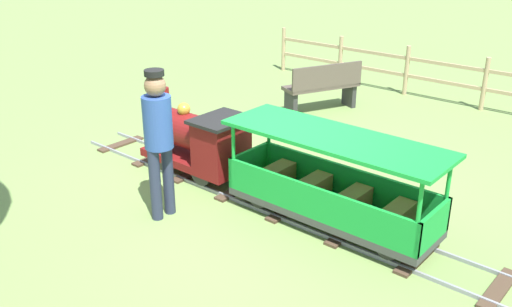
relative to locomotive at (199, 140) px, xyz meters
The scene contains 7 objects.
ground_plane 1.16m from the locomotive, 90.00° to the right, with size 60.00×60.00×0.00m, color #75934C.
track 1.14m from the locomotive, 90.00° to the right, with size 0.71×6.05×0.04m.
locomotive is the anchor object (origin of this frame).
passenger_car 1.94m from the locomotive, 90.00° to the right, with size 0.77×2.35×0.97m.
conductor_person 1.17m from the locomotive, 155.85° to the right, with size 0.30×0.30×1.62m.
park_bench 3.17m from the locomotive, ahead, with size 1.35×0.90×0.82m.
fence_section 5.05m from the locomotive, 11.86° to the right, with size 0.08×7.13×0.90m.
Camera 1 is at (-4.44, -3.63, 2.98)m, focal length 39.37 mm.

